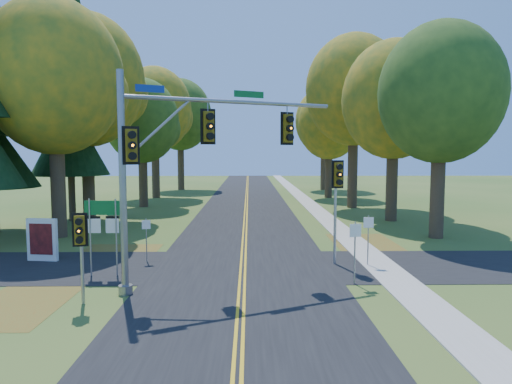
{
  "coord_description": "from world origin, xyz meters",
  "views": [
    {
      "loc": [
        0.28,
        -18.16,
        5.15
      ],
      "look_at": [
        0.61,
        3.86,
        3.2
      ],
      "focal_mm": 32.0,
      "sensor_mm": 36.0,
      "label": 1
    }
  ],
  "objects_px": {
    "route_sign_cluster": "(103,222)",
    "info_kiosk": "(42,240)",
    "traffic_mast": "(182,152)",
    "east_signal_pole": "(337,186)"
  },
  "relations": [
    {
      "from": "info_kiosk",
      "to": "route_sign_cluster",
      "type": "bearing_deg",
      "value": -27.02
    },
    {
      "from": "east_signal_pole",
      "to": "route_sign_cluster",
      "type": "distance_m",
      "value": 10.2
    },
    {
      "from": "east_signal_pole",
      "to": "route_sign_cluster",
      "type": "bearing_deg",
      "value": -179.82
    },
    {
      "from": "east_signal_pole",
      "to": "route_sign_cluster",
      "type": "relative_size",
      "value": 1.48
    },
    {
      "from": "route_sign_cluster",
      "to": "east_signal_pole",
      "type": "bearing_deg",
      "value": 10.16
    },
    {
      "from": "route_sign_cluster",
      "to": "info_kiosk",
      "type": "distance_m",
      "value": 4.72
    },
    {
      "from": "info_kiosk",
      "to": "traffic_mast",
      "type": "bearing_deg",
      "value": -22.43
    },
    {
      "from": "traffic_mast",
      "to": "east_signal_pole",
      "type": "xyz_separation_m",
      "value": [
        6.43,
        3.3,
        -1.52
      ]
    },
    {
      "from": "traffic_mast",
      "to": "route_sign_cluster",
      "type": "bearing_deg",
      "value": 130.59
    },
    {
      "from": "route_sign_cluster",
      "to": "info_kiosk",
      "type": "xyz_separation_m",
      "value": [
        -3.72,
        2.62,
        -1.27
      ]
    }
  ]
}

